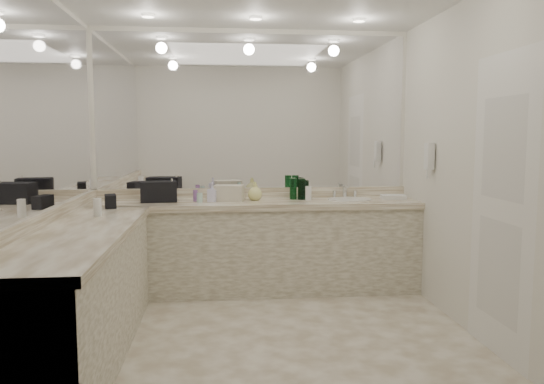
{
  "coord_description": "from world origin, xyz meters",
  "views": [
    {
      "loc": [
        -0.34,
        -3.93,
        1.54
      ],
      "look_at": [
        0.09,
        0.4,
        1.07
      ],
      "focal_mm": 35.0,
      "sensor_mm": 36.0,
      "label": 1
    }
  ],
  "objects": [
    {
      "name": "floor",
      "position": [
        0.0,
        0.0,
        0.0
      ],
      "size": [
        3.2,
        3.2,
        0.0
      ],
      "primitive_type": "plane",
      "color": "beige",
      "rests_on": "ground"
    },
    {
      "name": "wall_back",
      "position": [
        0.0,
        1.5,
        1.3
      ],
      "size": [
        3.2,
        0.02,
        2.6
      ],
      "primitive_type": "cube",
      "color": "silver",
      "rests_on": "floor"
    },
    {
      "name": "wall_left",
      "position": [
        -1.6,
        0.0,
        1.3
      ],
      "size": [
        0.02,
        3.0,
        2.6
      ],
      "primitive_type": "cube",
      "color": "silver",
      "rests_on": "floor"
    },
    {
      "name": "wall_right",
      "position": [
        1.6,
        0.0,
        1.3
      ],
      "size": [
        0.02,
        3.0,
        2.6
      ],
      "primitive_type": "cube",
      "color": "silver",
      "rests_on": "floor"
    },
    {
      "name": "vanity_back_base",
      "position": [
        0.0,
        1.2,
        0.42
      ],
      "size": [
        3.2,
        0.6,
        0.84
      ],
      "primitive_type": "cube",
      "color": "beige",
      "rests_on": "floor"
    },
    {
      "name": "vanity_back_top",
      "position": [
        0.0,
        1.19,
        0.87
      ],
      "size": [
        3.2,
        0.64,
        0.06
      ],
      "primitive_type": "cube",
      "color": "white",
      "rests_on": "vanity_back_base"
    },
    {
      "name": "vanity_left_base",
      "position": [
        -1.3,
        -0.3,
        0.42
      ],
      "size": [
        0.6,
        2.4,
        0.84
      ],
      "primitive_type": "cube",
      "color": "beige",
      "rests_on": "floor"
    },
    {
      "name": "vanity_left_top",
      "position": [
        -1.29,
        -0.3,
        0.87
      ],
      "size": [
        0.64,
        2.42,
        0.06
      ],
      "primitive_type": "cube",
      "color": "white",
      "rests_on": "vanity_left_base"
    },
    {
      "name": "backsplash_back",
      "position": [
        0.0,
        1.48,
        0.95
      ],
      "size": [
        3.2,
        0.04,
        0.1
      ],
      "primitive_type": "cube",
      "color": "white",
      "rests_on": "vanity_back_top"
    },
    {
      "name": "backsplash_left",
      "position": [
        -1.58,
        0.0,
        0.95
      ],
      "size": [
        0.04,
        3.0,
        0.1
      ],
      "primitive_type": "cube",
      "color": "white",
      "rests_on": "vanity_left_top"
    },
    {
      "name": "mirror_back",
      "position": [
        0.0,
        1.49,
        1.77
      ],
      "size": [
        3.12,
        0.01,
        1.55
      ],
      "primitive_type": "cube",
      "color": "white",
      "rests_on": "wall_back"
    },
    {
      "name": "mirror_left",
      "position": [
        -1.59,
        0.0,
        1.77
      ],
      "size": [
        0.01,
        2.92,
        1.55
      ],
      "primitive_type": "cube",
      "color": "white",
      "rests_on": "wall_left"
    },
    {
      "name": "sink",
      "position": [
        0.95,
        1.2,
        0.9
      ],
      "size": [
        0.44,
        0.44,
        0.03
      ],
      "primitive_type": "cylinder",
      "color": "white",
      "rests_on": "vanity_back_top"
    },
    {
      "name": "faucet",
      "position": [
        0.95,
        1.41,
        0.97
      ],
      "size": [
        0.24,
        0.16,
        0.14
      ],
      "primitive_type": "cube",
      "color": "silver",
      "rests_on": "vanity_back_top"
    },
    {
      "name": "wall_phone",
      "position": [
        1.56,
        0.7,
        1.35
      ],
      "size": [
        0.06,
        0.1,
        0.24
      ],
      "primitive_type": "cube",
      "color": "white",
      "rests_on": "wall_right"
    },
    {
      "name": "door",
      "position": [
        1.59,
        -0.5,
        1.05
      ],
      "size": [
        0.02,
        0.82,
        2.1
      ],
      "primitive_type": "cube",
      "color": "white",
      "rests_on": "wall_right"
    },
    {
      "name": "black_toiletry_bag",
      "position": [
        -0.92,
        1.22,
        1.0
      ],
      "size": [
        0.36,
        0.26,
        0.19
      ],
      "primitive_type": "cube",
      "rotation": [
        0.0,
        0.0,
        0.13
      ],
      "color": "black",
      "rests_on": "vanity_back_top"
    },
    {
      "name": "black_bag_spill",
      "position": [
        -1.3,
        0.83,
        0.96
      ],
      "size": [
        0.14,
        0.22,
        0.11
      ],
      "primitive_type": "cube",
      "rotation": [
        0.0,
        0.0,
        0.23
      ],
      "color": "black",
      "rests_on": "vanity_left_top"
    },
    {
      "name": "cream_cosmetic_case",
      "position": [
        -0.25,
        1.22,
        0.98
      ],
      "size": [
        0.31,
        0.22,
        0.16
      ],
      "primitive_type": "cube",
      "rotation": [
        0.0,
        0.0,
        -0.2
      ],
      "color": "beige",
      "rests_on": "vanity_back_top"
    },
    {
      "name": "hand_towel",
      "position": [
        1.41,
        1.22,
        0.92
      ],
      "size": [
        0.26,
        0.19,
        0.04
      ],
      "primitive_type": "cube",
      "rotation": [
        0.0,
        0.0,
        -0.12
      ],
      "color": "white",
      "rests_on": "vanity_back_top"
    },
    {
      "name": "lotion_left",
      "position": [
        -1.3,
        0.33,
        0.97
      ],
      "size": [
        0.06,
        0.06,
        0.15
      ],
      "primitive_type": "cylinder",
      "color": "white",
      "rests_on": "vanity_left_top"
    },
    {
      "name": "soap_bottle_a",
      "position": [
        -0.8,
        1.22,
        1.01
      ],
      "size": [
        0.09,
        0.09,
        0.22
      ],
      "primitive_type": "imported",
      "rotation": [
        0.0,
        0.0,
        0.01
      ],
      "color": "white",
      "rests_on": "vanity_back_top"
    },
    {
      "name": "soap_bottle_b",
      "position": [
        -0.41,
        1.17,
        0.99
      ],
      "size": [
        0.1,
        0.1,
        0.18
      ],
      "primitive_type": "imported",
      "rotation": [
        0.0,
        0.0,
        -0.28
      ],
      "color": "silver",
      "rests_on": "vanity_back_top"
    },
    {
      "name": "soap_bottle_c",
      "position": [
        0.01,
        1.25,
        0.99
      ],
      "size": [
        0.18,
        0.18,
        0.18
      ],
      "primitive_type": "imported",
      "rotation": [
        0.0,
        0.0,
        -0.27
      ],
      "color": "#E6E58A",
      "rests_on": "vanity_back_top"
    },
    {
      "name": "green_bottle_0",
      "position": [
        0.53,
        1.34,
        0.99
      ],
      "size": [
        0.07,
        0.07,
        0.18
      ],
      "primitive_type": "cylinder",
      "color": "#105021",
      "rests_on": "vanity_back_top"
    },
    {
      "name": "green_bottle_1",
      "position": [
        0.4,
        1.29,
        1.01
      ],
      "size": [
        0.07,
        0.07,
        0.21
      ],
      "primitive_type": "cylinder",
      "color": "#105021",
      "rests_on": "vanity_back_top"
    },
    {
      "name": "green_bottle_2",
      "position": [
        0.48,
        1.27,
        1.0
      ],
      "size": [
        0.07,
        0.07,
        0.21
      ],
      "primitive_type": "cylinder",
      "color": "#105021",
      "rests_on": "vanity_back_top"
    },
    {
      "name": "green_bottle_3",
      "position": [
        0.52,
        1.31,
        0.99
      ],
      "size": [
        0.07,
        0.07,
        0.19
      ],
      "primitive_type": "cylinder",
      "color": "#105021",
      "rests_on": "vanity_back_top"
    },
    {
      "name": "green_bottle_4",
      "position": [
        0.5,
        1.34,
        1.0
      ],
      "size": [
        0.06,
        0.06,
        0.19
      ],
      "primitive_type": "cylinder",
      "color": "#105021",
      "rests_on": "vanity_back_top"
    },
    {
      "name": "amenity_bottle_0",
      "position": [
        -0.13,
        1.33,
        0.97
      ],
      "size": [
        0.04,
        0.04,
        0.14
      ],
      "primitive_type": "cylinder",
      "color": "silver",
      "rests_on": "vanity_back_top"
    },
    {
      "name": "amenity_bottle_1",
      "position": [
        0.53,
        1.2,
        0.97
      ],
      "size": [
        0.06,
        0.06,
        0.14
      ],
      "primitive_type": "cylinder",
      "color": "white",
      "rests_on": "vanity_back_top"
    },
    {
      "name": "amenity_bottle_2",
      "position": [
        -0.57,
        1.22,
        0.96
      ],
      "size": [
        0.05,
        0.05,
        0.11
      ],
      "primitive_type": "cylinder",
      "color": "#9966B2",
      "rests_on": "vanity_back_top"
    },
    {
      "name": "amenity_bottle_3",
      "position": [
        -0.98,
        1.21,
        0.95
      ],
      "size": [
        0.06,
        0.06,
        0.09
      ],
      "primitive_type": "cylinder",
      "color": "silver",
      "rests_on": "vanity_back_top"
    },
    {
      "name": "amenity_bottle_4",
      "position": [
        -0.53,
        1.13,
        0.95
      ],
      "size": [
        0.06,
        0.06,
        0.09
      ],
      "primitive_type": "cylinder",
      "color": "silver",
      "rests_on": "vanity_back_top"
    }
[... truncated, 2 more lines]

